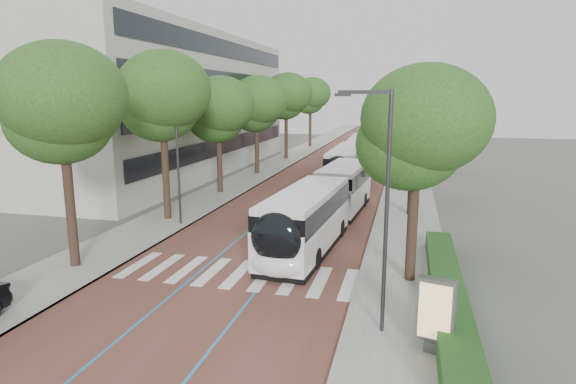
{
  "coord_description": "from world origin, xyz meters",
  "views": [
    {
      "loc": [
        7.38,
        -18.34,
        7.93
      ],
      "look_at": [
        0.71,
        8.23,
        2.4
      ],
      "focal_mm": 30.0,
      "sensor_mm": 36.0,
      "label": 1
    }
  ],
  "objects": [
    {
      "name": "kerb_right",
      "position": [
        5.6,
        40.0,
        0.06
      ],
      "size": [
        0.2,
        140.0,
        0.14
      ],
      "primitive_type": "cube",
      "color": "gray",
      "rests_on": "ground"
    },
    {
      "name": "lane_line_right",
      "position": [
        1.6,
        40.0,
        0.02
      ],
      "size": [
        0.12,
        126.0,
        0.01
      ],
      "primitive_type": "cube",
      "color": "#2270AC",
      "rests_on": "road"
    },
    {
      "name": "streetlight_near",
      "position": [
        6.62,
        -3.0,
        4.82
      ],
      "size": [
        1.82,
        0.2,
        8.0
      ],
      "color": "#303033",
      "rests_on": "sidewalk_right"
    },
    {
      "name": "kerb_left",
      "position": [
        -5.6,
        40.0,
        0.06
      ],
      "size": [
        0.2,
        140.0,
        0.14
      ],
      "primitive_type": "cube",
      "color": "gray",
      "rests_on": "ground"
    },
    {
      "name": "road",
      "position": [
        0.0,
        40.0,
        0.01
      ],
      "size": [
        11.0,
        140.0,
        0.02
      ],
      "primitive_type": "cube",
      "color": "#563126",
      "rests_on": "ground"
    },
    {
      "name": "lane_line_left",
      "position": [
        -1.6,
        40.0,
        0.02
      ],
      "size": [
        0.12,
        126.0,
        0.01
      ],
      "primitive_type": "cube",
      "color": "#2270AC",
      "rests_on": "road"
    },
    {
      "name": "sidewalk_right",
      "position": [
        7.5,
        40.0,
        0.06
      ],
      "size": [
        4.0,
        140.0,
        0.12
      ],
      "primitive_type": "cube",
      "color": "gray",
      "rests_on": "ground"
    },
    {
      "name": "lead_bus",
      "position": [
        2.78,
        8.77,
        1.63
      ],
      "size": [
        3.82,
        18.53,
        3.2
      ],
      "rotation": [
        0.0,
        0.0,
        -0.07
      ],
      "color": "black",
      "rests_on": "ground"
    },
    {
      "name": "zebra_crossing",
      "position": [
        0.2,
        1.0,
        0.03
      ],
      "size": [
        10.55,
        3.6,
        0.01
      ],
      "color": "silver",
      "rests_on": "ground"
    },
    {
      "name": "trees_left",
      "position": [
        -7.5,
        25.93,
        7.24
      ],
      "size": [
        5.94,
        60.58,
        10.08
      ],
      "color": "black",
      "rests_on": "ground"
    },
    {
      "name": "bus_queued_1",
      "position": [
        2.0,
        37.65,
        1.62
      ],
      "size": [
        3.03,
        12.49,
        3.2
      ],
      "rotation": [
        0.0,
        0.0,
        0.04
      ],
      "color": "silver",
      "rests_on": "ground"
    },
    {
      "name": "sidewalk_left",
      "position": [
        -7.5,
        40.0,
        0.06
      ],
      "size": [
        4.0,
        140.0,
        0.12
      ],
      "primitive_type": "cube",
      "color": "gray",
      "rests_on": "ground"
    },
    {
      "name": "bus_queued_0",
      "position": [
        1.94,
        25.33,
        1.62
      ],
      "size": [
        2.6,
        12.41,
        3.2
      ],
      "rotation": [
        0.0,
        0.0,
        0.01
      ],
      "color": "silver",
      "rests_on": "ground"
    },
    {
      "name": "lamp_post_left",
      "position": [
        -6.1,
        8.0,
        4.12
      ],
      "size": [
        0.14,
        0.14,
        8.0
      ],
      "primitive_type": "cylinder",
      "color": "#303033",
      "rests_on": "sidewalk_left"
    },
    {
      "name": "trees_right",
      "position": [
        7.7,
        22.81,
        6.36
      ],
      "size": [
        5.42,
        47.32,
        9.11
      ],
      "color": "black",
      "rests_on": "ground"
    },
    {
      "name": "ad_panel",
      "position": [
        8.43,
        -3.99,
        1.37
      ],
      "size": [
        1.19,
        0.59,
        2.38
      ],
      "rotation": [
        0.0,
        0.0,
        -0.26
      ],
      "color": "#59595B",
      "rests_on": "sidewalk_right"
    },
    {
      "name": "hedge",
      "position": [
        9.1,
        0.0,
        0.52
      ],
      "size": [
        1.2,
        14.0,
        0.8
      ],
      "primitive_type": "cube",
      "color": "#1B4116",
      "rests_on": "sidewalk_right"
    },
    {
      "name": "ground",
      "position": [
        0.0,
        0.0,
        0.0
      ],
      "size": [
        160.0,
        160.0,
        0.0
      ],
      "primitive_type": "plane",
      "color": "#51544C",
      "rests_on": "ground"
    },
    {
      "name": "office_building",
      "position": [
        -19.47,
        28.0,
        7.0
      ],
      "size": [
        18.11,
        40.0,
        14.0
      ],
      "color": "#A8A69B",
      "rests_on": "ground"
    },
    {
      "name": "streetlight_far",
      "position": [
        6.62,
        22.0,
        4.82
      ],
      "size": [
        1.82,
        0.2,
        8.0
      ],
      "color": "#303033",
      "rests_on": "sidewalk_right"
    }
  ]
}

